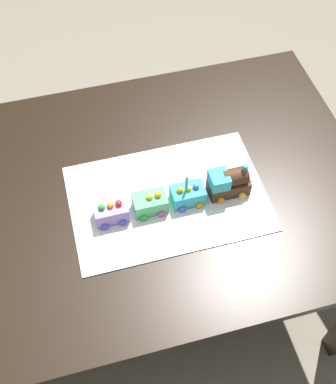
% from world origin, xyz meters
% --- Properties ---
extents(ground_plane, '(8.00, 8.00, 0.00)m').
position_xyz_m(ground_plane, '(0.00, 0.00, 0.00)').
color(ground_plane, gray).
extents(dining_table, '(1.40, 1.00, 0.74)m').
position_xyz_m(dining_table, '(0.00, 0.00, 0.63)').
color(dining_table, black).
rests_on(dining_table, ground).
extents(cake_board, '(0.60, 0.40, 0.00)m').
position_xyz_m(cake_board, '(-0.05, 0.05, 0.74)').
color(cake_board, silver).
rests_on(cake_board, dining_table).
extents(cake_locomotive, '(0.14, 0.08, 0.12)m').
position_xyz_m(cake_locomotive, '(-0.23, 0.08, 0.79)').
color(cake_locomotive, '#472816').
rests_on(cake_locomotive, cake_board).
extents(cake_car_gondola_turquoise, '(0.10, 0.08, 0.07)m').
position_xyz_m(cake_car_gondola_turquoise, '(-0.10, 0.08, 0.77)').
color(cake_car_gondola_turquoise, '#38B7C6').
rests_on(cake_car_gondola_turquoise, cake_board).
extents(cake_car_caboose_mint_green, '(0.10, 0.08, 0.07)m').
position_xyz_m(cake_car_caboose_mint_green, '(0.01, 0.08, 0.77)').
color(cake_car_caboose_mint_green, '#59CC7A').
rests_on(cake_car_caboose_mint_green, cake_board).
extents(cake_car_flatbed_lavender, '(0.10, 0.08, 0.07)m').
position_xyz_m(cake_car_flatbed_lavender, '(0.13, 0.08, 0.77)').
color(cake_car_flatbed_lavender, '#AD84E0').
rests_on(cake_car_flatbed_lavender, cake_board).
extents(birthday_candle, '(0.01, 0.01, 0.06)m').
position_xyz_m(birthday_candle, '(-0.10, 0.08, 0.84)').
color(birthday_candle, '#4CA5E5').
rests_on(birthday_candle, cake_car_gondola_turquoise).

